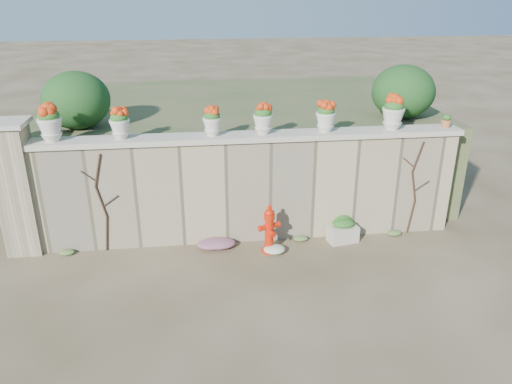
{
  "coord_description": "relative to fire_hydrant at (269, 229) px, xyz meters",
  "views": [
    {
      "loc": [
        -0.92,
        -6.93,
        4.64
      ],
      "look_at": [
        0.11,
        1.4,
        1.12
      ],
      "focal_mm": 35.0,
      "sensor_mm": 36.0,
      "label": 1
    }
  ],
  "objects": [
    {
      "name": "urn_pot_2",
      "position": [
        -0.95,
        0.65,
        1.88
      ],
      "size": [
        0.34,
        0.34,
        0.53
      ],
      "color": "beige",
      "rests_on": "wall_cap"
    },
    {
      "name": "urn_pot_1",
      "position": [
        -2.57,
        0.65,
        1.9
      ],
      "size": [
        0.35,
        0.35,
        0.56
      ],
      "color": "beige",
      "rests_on": "wall_cap"
    },
    {
      "name": "raised_fill",
      "position": [
        -0.32,
        3.85,
        0.52
      ],
      "size": [
        9.0,
        6.0,
        2.0
      ],
      "primitive_type": "cube",
      "color": "#384C23",
      "rests_on": "ground"
    },
    {
      "name": "urn_pot_5",
      "position": [
        2.41,
        0.65,
        1.94
      ],
      "size": [
        0.41,
        0.41,
        0.65
      ],
      "color": "beige",
      "rests_on": "wall_cap"
    },
    {
      "name": "wall_cap",
      "position": [
        -0.32,
        0.65,
        1.57
      ],
      "size": [
        8.1,
        0.52,
        0.1
      ],
      "primitive_type": "cube",
      "color": "beige",
      "rests_on": "stone_wall"
    },
    {
      "name": "urn_pot_4",
      "position": [
        1.12,
        0.65,
        1.91
      ],
      "size": [
        0.37,
        0.37,
        0.57
      ],
      "color": "beige",
      "rests_on": "wall_cap"
    },
    {
      "name": "white_flowers",
      "position": [
        0.05,
        -0.05,
        -0.38
      ],
      "size": [
        0.54,
        0.44,
        0.2
      ],
      "primitive_type": "ellipsoid",
      "color": "white",
      "rests_on": "ground"
    },
    {
      "name": "back_shrub_left",
      "position": [
        -3.52,
        1.85,
        2.07
      ],
      "size": [
        1.3,
        1.3,
        1.1
      ],
      "primitive_type": "ellipsoid",
      "color": "#143814",
      "rests_on": "raised_fill"
    },
    {
      "name": "vine_left",
      "position": [
        -3.0,
        0.43,
        0.51
      ],
      "size": [
        0.6,
        0.04,
        1.91
      ],
      "color": "black",
      "rests_on": "ground"
    },
    {
      "name": "gate_pillar",
      "position": [
        -4.47,
        0.65,
        0.78
      ],
      "size": [
        0.72,
        0.72,
        2.48
      ],
      "color": "#9B8D67",
      "rests_on": "ground"
    },
    {
      "name": "urn_pot_3",
      "position": [
        -0.04,
        0.65,
        1.9
      ],
      "size": [
        0.36,
        0.36,
        0.57
      ],
      "color": "beige",
      "rests_on": "wall_cap"
    },
    {
      "name": "stone_wall",
      "position": [
        -0.32,
        0.65,
        0.52
      ],
      "size": [
        8.0,
        0.4,
        2.0
      ],
      "primitive_type": "cube",
      "color": "#9B8D67",
      "rests_on": "ground"
    },
    {
      "name": "planter_box",
      "position": [
        1.48,
        0.23,
        -0.26
      ],
      "size": [
        0.6,
        0.42,
        0.46
      ],
      "rotation": [
        0.0,
        0.0,
        0.19
      ],
      "color": "beige",
      "rests_on": "ground"
    },
    {
      "name": "vine_right",
      "position": [
        2.9,
        0.43,
        0.51
      ],
      "size": [
        0.6,
        0.04,
        1.91
      ],
      "color": "black",
      "rests_on": "ground"
    },
    {
      "name": "fire_hydrant",
      "position": [
        0.0,
        0.0,
        0.0
      ],
      "size": [
        0.41,
        0.29,
        0.95
      ],
      "rotation": [
        0.0,
        0.0,
        0.38
      ],
      "color": "red",
      "rests_on": "ground"
    },
    {
      "name": "back_shrub_right",
      "position": [
        3.08,
        1.85,
        2.07
      ],
      "size": [
        1.3,
        1.3,
        1.1
      ],
      "primitive_type": "ellipsoid",
      "color": "#143814",
      "rests_on": "raised_fill"
    },
    {
      "name": "ground",
      "position": [
        -0.32,
        -1.15,
        -0.48
      ],
      "size": [
        80.0,
        80.0,
        0.0
      ],
      "primitive_type": "plane",
      "color": "#483924",
      "rests_on": "ground"
    },
    {
      "name": "urn_pot_0",
      "position": [
        -3.74,
        0.65,
        1.95
      ],
      "size": [
        0.42,
        0.42,
        0.65
      ],
      "color": "beige",
      "rests_on": "wall_cap"
    },
    {
      "name": "terracotta_pot",
      "position": [
        3.48,
        0.65,
        1.73
      ],
      "size": [
        0.2,
        0.2,
        0.24
      ],
      "color": "#B16436",
      "rests_on": "wall_cap"
    },
    {
      "name": "magenta_clump",
      "position": [
        -0.99,
        0.25,
        -0.37
      ],
      "size": [
        0.8,
        0.53,
        0.21
      ],
      "primitive_type": "ellipsoid",
      "color": "#B02388",
      "rests_on": "ground"
    },
    {
      "name": "green_shrub",
      "position": [
        1.56,
        0.39,
        -0.21
      ],
      "size": [
        0.57,
        0.51,
        0.54
      ],
      "primitive_type": "ellipsoid",
      "color": "#1E5119",
      "rests_on": "ground"
    }
  ]
}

